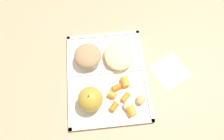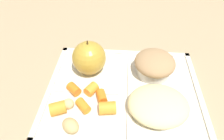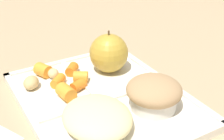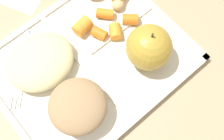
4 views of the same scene
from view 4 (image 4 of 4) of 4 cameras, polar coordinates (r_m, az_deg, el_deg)
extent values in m
plane|color=tan|center=(0.54, -4.57, 1.37)|extent=(6.00, 6.00, 0.00)
cube|color=silver|center=(0.53, -4.62, 1.59)|extent=(0.36, 0.29, 0.01)
cube|color=silver|center=(0.59, -13.34, 11.47)|extent=(0.36, 0.01, 0.01)
cube|color=silver|center=(0.50, 5.49, -9.42)|extent=(0.36, 0.01, 0.01)
cube|color=silver|center=(0.58, 9.04, 12.26)|extent=(0.01, 0.29, 0.01)
cube|color=silver|center=(0.52, -19.88, -9.71)|extent=(0.01, 0.29, 0.01)
cube|color=silver|center=(0.52, -5.87, 1.02)|extent=(0.01, 0.26, 0.01)
cube|color=silver|center=(0.55, 1.87, 8.41)|extent=(0.16, 0.01, 0.01)
sphere|color=#B79333|center=(0.50, 7.63, 4.65)|extent=(0.08, 0.08, 0.08)
cylinder|color=#4C381E|center=(0.46, 8.33, 6.99)|extent=(0.00, 0.00, 0.01)
cylinder|color=silver|center=(0.49, -6.80, -8.00)|extent=(0.08, 0.08, 0.03)
ellipsoid|color=tan|center=(0.47, -7.13, -7.39)|extent=(0.10, 0.10, 0.04)
cylinder|color=orange|center=(0.54, 0.71, 7.93)|extent=(0.04, 0.04, 0.02)
cylinder|color=orange|center=(0.55, 3.80, 10.38)|extent=(0.04, 0.04, 0.02)
cylinder|color=orange|center=(0.55, -6.15, 8.96)|extent=(0.04, 0.03, 0.03)
cylinder|color=orange|center=(0.56, -1.49, 11.57)|extent=(0.04, 0.04, 0.02)
cylinder|color=orange|center=(0.54, -2.60, 7.52)|extent=(0.03, 0.03, 0.02)
ellipsoid|color=tan|center=(0.57, 1.25, 13.28)|extent=(0.03, 0.02, 0.02)
ellipsoid|color=beige|center=(0.52, -14.58, 1.72)|extent=(0.13, 0.11, 0.04)
sphere|color=brown|center=(0.53, -16.31, 1.05)|extent=(0.03, 0.03, 0.03)
sphere|color=#755B4C|center=(0.53, -17.72, 0.57)|extent=(0.04, 0.04, 0.04)
sphere|color=brown|center=(0.52, -12.25, 1.86)|extent=(0.03, 0.03, 0.03)
cube|color=silver|center=(0.56, -17.83, 3.13)|extent=(0.08, 0.08, 0.00)
cube|color=silver|center=(0.53, -18.88, -3.72)|extent=(0.04, 0.04, 0.00)
cylinder|color=silver|center=(0.53, -20.14, -6.53)|extent=(0.02, 0.02, 0.00)
cylinder|color=silver|center=(0.53, -19.32, -6.60)|extent=(0.02, 0.02, 0.00)
cylinder|color=silver|center=(0.53, -18.50, -6.66)|extent=(0.02, 0.02, 0.00)
camera|label=1|loc=(0.40, 105.08, 69.45)|focal=30.20mm
camera|label=2|loc=(0.50, -40.79, 45.22)|focal=31.49mm
camera|label=3|loc=(0.56, -71.84, 3.13)|focal=50.75mm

